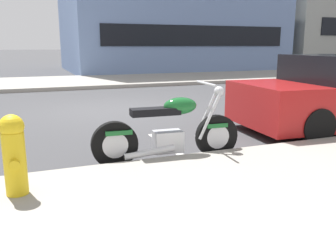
# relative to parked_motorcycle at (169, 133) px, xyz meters

# --- Properties ---
(ground_plane) EXTENTS (260.00, 260.00, 0.00)m
(ground_plane) POSITION_rel_parked_motorcycle_xyz_m (0.28, 4.46, -0.43)
(ground_plane) COLOR #3D3D3F
(sidewalk_far_curb) EXTENTS (120.00, 5.00, 0.14)m
(sidewalk_far_curb) POSITION_rel_parked_motorcycle_xyz_m (12.28, 11.50, -0.36)
(sidewalk_far_curb) COLOR gray
(sidewalk_far_curb) RESTS_ON ground
(parking_stall_stripe) EXTENTS (0.12, 2.20, 0.01)m
(parking_stall_stripe) POSITION_rel_parked_motorcycle_xyz_m (0.28, 0.53, -0.42)
(parking_stall_stripe) COLOR silver
(parking_stall_stripe) RESTS_ON ground
(parked_motorcycle) EXTENTS (2.14, 0.62, 1.11)m
(parked_motorcycle) POSITION_rel_parked_motorcycle_xyz_m (0.00, 0.00, 0.00)
(parked_motorcycle) COLOR black
(parked_motorcycle) RESTS_ON ground
(fire_hydrant) EXTENTS (0.24, 0.36, 0.82)m
(fire_hydrant) POSITION_rel_parked_motorcycle_xyz_m (-1.98, -0.80, 0.15)
(fire_hydrant) COLOR gold
(fire_hydrant) RESTS_ON sidewalk_near_curb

